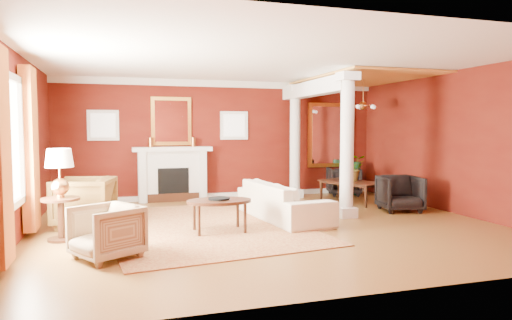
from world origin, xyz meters
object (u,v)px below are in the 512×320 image
object	(u,v)px
side_table	(60,180)
dining_table	(352,186)
armchair_leopard	(84,199)
armchair_stripe	(106,229)
coffee_table	(219,202)
sofa	(283,195)

from	to	relation	value
side_table	dining_table	distance (m)	6.38
armchair_leopard	armchair_stripe	distance (m)	2.25
coffee_table	sofa	bearing A→B (deg)	27.87
armchair_stripe	dining_table	bearing A→B (deg)	89.25
armchair_leopard	sofa	bearing A→B (deg)	96.66
sofa	armchair_stripe	distance (m)	3.66
armchair_leopard	dining_table	distance (m)	5.87
sofa	armchair_leopard	world-z (taller)	armchair_leopard
side_table	armchair_leopard	bearing A→B (deg)	74.42
side_table	dining_table	xyz separation A→B (m)	(6.06, 1.91, -0.55)
sofa	coffee_table	xyz separation A→B (m)	(-1.41, -0.75, 0.03)
side_table	coffee_table	bearing A→B (deg)	-3.72
sofa	side_table	distance (m)	3.94
armchair_stripe	side_table	bearing A→B (deg)	178.02
side_table	armchair_stripe	bearing A→B (deg)	-60.79
sofa	dining_table	world-z (taller)	sofa
dining_table	armchair_leopard	bearing A→B (deg)	75.67
coffee_table	dining_table	world-z (taller)	dining_table
armchair_leopard	side_table	size ratio (longest dim) A/B	0.68
armchair_leopard	armchair_stripe	world-z (taller)	armchair_leopard
armchair_leopard	side_table	xyz separation A→B (m)	(-0.27, -0.97, 0.46)
armchair_stripe	dining_table	xyz separation A→B (m)	(5.37, 3.16, 0.00)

